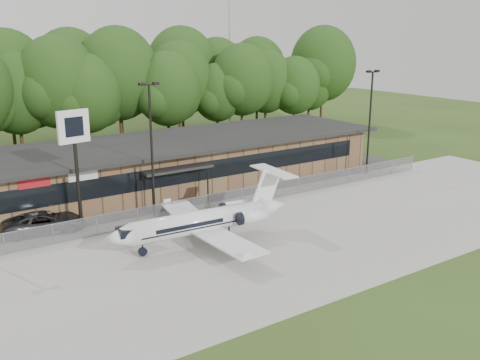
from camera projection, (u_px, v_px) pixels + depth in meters
ground at (359, 281)px, 30.39m from camera, size 160.00×160.00×0.00m
apron at (274, 237)px, 36.80m from camera, size 64.00×18.00×0.08m
parking_lot at (193, 196)px, 46.03m from camera, size 50.00×9.00×0.06m
terminal at (169, 162)px, 49.01m from camera, size 41.00×11.65×4.30m
fence at (220, 201)px, 42.22m from camera, size 46.00×0.04×1.52m
treeline at (98, 87)px, 62.09m from camera, size 72.00×12.00×15.00m
radio_mast at (229, 41)px, 77.32m from camera, size 0.20×0.20×25.00m
light_pole_mid at (151, 140)px, 39.36m from camera, size 1.55×0.30×10.23m
light_pole_right at (370, 115)px, 51.65m from camera, size 1.55×0.30×10.23m
business_jet at (205, 221)px, 35.28m from camera, size 13.38×11.92×4.51m
suv at (45, 222)px, 37.54m from camera, size 5.86×3.36×1.54m
pole_sign at (74, 140)px, 36.47m from camera, size 2.27×0.64×8.63m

